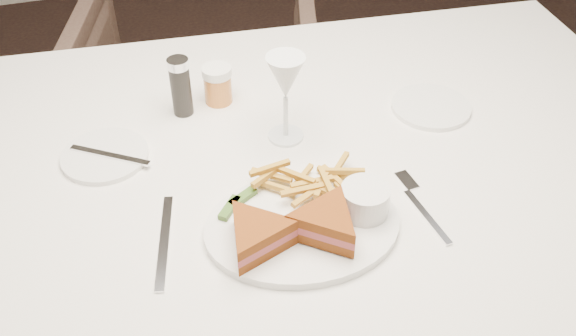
# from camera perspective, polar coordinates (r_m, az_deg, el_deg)

# --- Properties ---
(table) EXTENTS (1.68, 1.20, 0.75)m
(table) POSITION_cam_1_polar(r_m,az_deg,el_deg) (1.43, -0.61, -11.84)
(table) COLOR white
(table) RESTS_ON ground
(chair_far) EXTENTS (0.87, 0.84, 0.73)m
(chair_far) POSITION_cam_1_polar(r_m,az_deg,el_deg) (2.03, -7.78, 6.01)
(chair_far) COLOR #4B372E
(chair_far) RESTS_ON ground
(table_setting) EXTENTS (0.81, 0.63, 0.18)m
(table_setting) POSITION_cam_1_polar(r_m,az_deg,el_deg) (1.09, 0.22, -0.75)
(table_setting) COLOR white
(table_setting) RESTS_ON table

